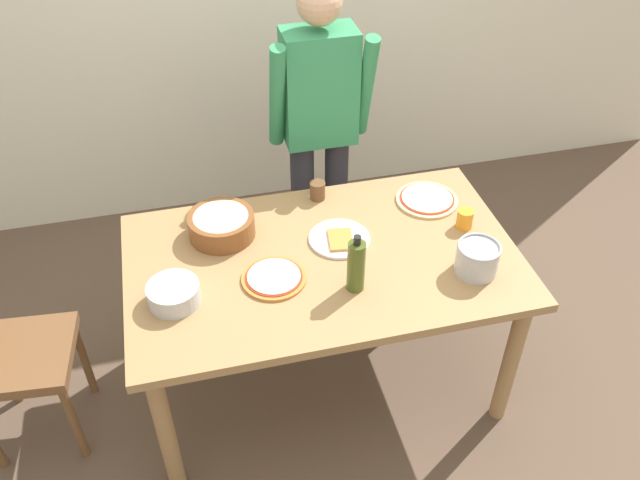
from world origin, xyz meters
name	(u,v)px	position (x,y,z in m)	size (l,w,h in m)	color
ground	(322,375)	(0.00, 0.00, 0.00)	(8.00, 8.00, 0.00)	brown
dining_table	(323,273)	(0.00, 0.00, 0.67)	(1.60, 0.96, 0.76)	#A37A4C
person_cook	(320,123)	(0.17, 0.76, 0.94)	(0.49, 0.25, 1.62)	#2D2D38
pizza_raw_on_board	(427,199)	(0.55, 0.26, 0.77)	(0.28, 0.28, 0.02)	beige
pizza_cooked_on_tray	(274,278)	(-0.22, -0.08, 0.77)	(0.26, 0.26, 0.02)	#C67A33
plate_with_slice	(340,239)	(0.09, 0.09, 0.77)	(0.26, 0.26, 0.02)	white
popcorn_bowl	(221,223)	(-0.38, 0.24, 0.82)	(0.28, 0.28, 0.11)	brown
mixing_bowl_steel	(174,294)	(-0.61, -0.11, 0.80)	(0.20, 0.20, 0.08)	#B7B7BC
olive_oil_bottle	(356,266)	(0.08, -0.20, 0.87)	(0.07, 0.07, 0.26)	#47561E
steel_pot	(477,258)	(0.57, -0.23, 0.83)	(0.17, 0.17, 0.13)	#B7B7BC
cup_orange	(465,219)	(0.64, 0.05, 0.80)	(0.07, 0.07, 0.09)	orange
cup_small_brown	(318,190)	(0.08, 0.40, 0.80)	(0.07, 0.07, 0.09)	brown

